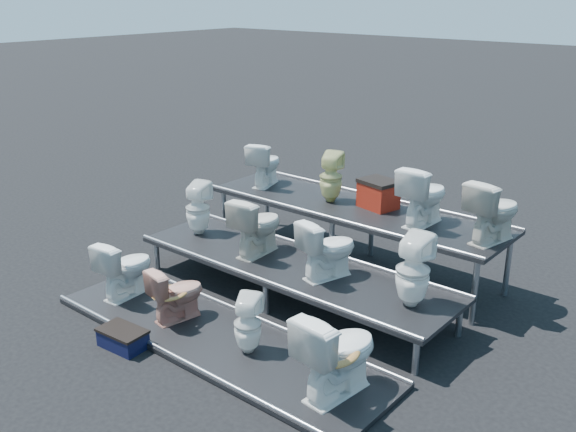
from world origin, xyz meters
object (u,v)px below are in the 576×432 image
Objects in this scene: toilet_0 at (125,267)px; toilet_7 at (413,270)px; toilet_8 at (265,164)px; toilet_2 at (248,324)px; toilet_9 at (331,177)px; toilet_11 at (494,211)px; toilet_4 at (198,208)px; toilet_3 at (338,352)px; toilet_6 at (328,248)px; toilet_1 at (177,293)px; red_crate at (378,196)px; toilet_5 at (257,225)px; toilet_10 at (424,195)px; step_stool at (123,339)px.

toilet_0 is 0.92× the size of toilet_7.
toilet_2 is at bearing 111.79° from toilet_8.
toilet_11 is (2.29, 0.00, 0.03)m from toilet_9.
toilet_0 is 1.36m from toilet_4.
toilet_11 is (1.43, 2.60, 0.85)m from toilet_2.
toilet_6 is at bearing -44.00° from toilet_3.
red_crate is at bearing -96.77° from toilet_1.
toilet_3 is 2.56m from toilet_5.
toilet_7 reaches higher than toilet_3.
toilet_1 is at bearing -94.99° from red_crate.
toilet_2 is 1.13m from toilet_3.
toilet_3 reaches higher than toilet_2.
toilet_6 is at bearing 131.73° from toilet_8.
toilet_3 is 3.35m from toilet_9.
toilet_9 is at bearing -84.34° from toilet_1.
toilet_1 is at bearing 112.06° from toilet_4.
toilet_8 is at bearing -161.82° from red_crate.
toilet_2 is at bearing -169.29° from toilet_1.
toilet_1 is 1.39× the size of red_crate.
toilet_5 is 1.36m from toilet_9.
toilet_3 is at bearing 141.92° from toilet_4.
toilet_5 is (0.98, 1.30, 0.41)m from toilet_0.
toilet_0 is 0.99× the size of toilet_11.
toilet_3 is 3.14m from red_crate.
toilet_11 is at bearing 163.29° from toilet_8.
toilet_7 is 3.48m from toilet_8.
toilet_10 is at bearing -144.42° from toilet_5.
toilet_9 is at bearing 11.46° from toilet_11.
toilet_5 reaches higher than toilet_3.
toilet_4 is 3.27m from toilet_7.
toilet_11 is at bearing 162.09° from toilet_9.
toilet_4 reaches higher than toilet_6.
toilet_9 reaches higher than toilet_2.
toilet_5 is at bearing 64.20° from toilet_9.
toilet_1 is 2.99m from red_crate.
step_stool is (-1.20, -2.02, -0.72)m from toilet_6.
toilet_4 is 1.02× the size of toilet_6.
toilet_1 is 2.23m from toilet_3.
toilet_11 is (0.89, 0.00, -0.01)m from toilet_10.
toilet_9 is at bearing -34.83° from toilet_7.
toilet_9 reaches higher than toilet_3.
toilet_0 is 3.38m from red_crate.
red_crate is (-0.75, 0.18, -0.21)m from toilet_10.
toilet_4 is at bearing 111.07° from step_stool.
toilet_9 is (-2.01, 1.30, 0.35)m from toilet_7.
toilet_11 is at bearing 47.56° from step_stool.
step_stool is (-1.69, -3.32, -1.14)m from toilet_10.
toilet_0 is at bearing 6.35° from toilet_3.
step_stool is at bearing 75.78° from toilet_6.
toilet_11 reaches higher than red_crate.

